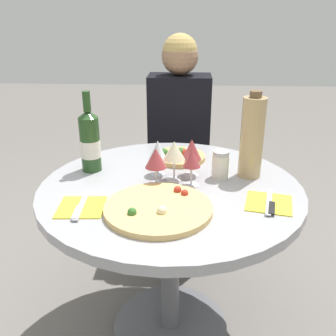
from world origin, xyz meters
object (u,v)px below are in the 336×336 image
at_px(tall_carafe, 252,137).
at_px(wine_bottle, 90,141).
at_px(seated_diner, 178,158).
at_px(pizza_large, 158,208).
at_px(dining_table, 170,217).
at_px(chair_behind_diner, 179,168).

bearing_deg(tall_carafe, wine_bottle, 177.93).
relative_size(seated_diner, pizza_large, 3.41).
bearing_deg(seated_diner, wine_bottle, 58.04).
height_order(dining_table, wine_bottle, wine_bottle).
height_order(dining_table, tall_carafe, tall_carafe).
relative_size(chair_behind_diner, seated_diner, 0.72).
xyz_separation_m(dining_table, wine_bottle, (-0.33, 0.13, 0.26)).
relative_size(dining_table, wine_bottle, 3.04).
bearing_deg(dining_table, pizza_large, -98.26).
xyz_separation_m(chair_behind_diner, pizza_large, (-0.04, -1.00, 0.28)).
height_order(pizza_large, tall_carafe, tall_carafe).
distance_m(chair_behind_diner, tall_carafe, 0.87).
height_order(pizza_large, wine_bottle, wine_bottle).
distance_m(chair_behind_diner, seated_diner, 0.18).
bearing_deg(chair_behind_diner, pizza_large, 87.71).
xyz_separation_m(chair_behind_diner, seated_diner, (-0.00, -0.13, 0.11)).
relative_size(dining_table, tall_carafe, 2.93).
relative_size(pizza_large, tall_carafe, 1.06).
height_order(dining_table, pizza_large, pizza_large).
xyz_separation_m(seated_diner, wine_bottle, (-0.34, -0.54, 0.28)).
bearing_deg(tall_carafe, seated_diner, 117.44).
bearing_deg(dining_table, tall_carafe, 18.90).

